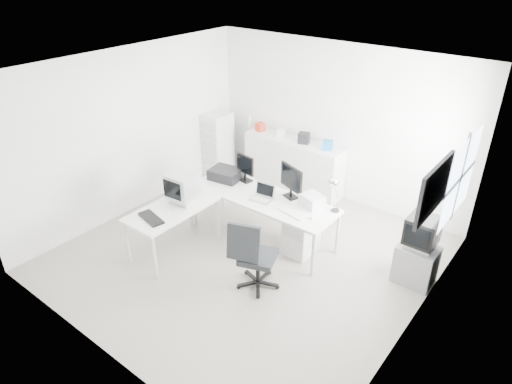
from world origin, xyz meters
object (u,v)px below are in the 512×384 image
Objects in this scene: inkjet_printer at (226,174)px; crt_monitor at (183,188)px; tv_cabinet at (416,264)px; filing_cabinet at (218,144)px; crt_tv at (422,233)px; drawer_pedestal at (301,235)px; lcd_monitor_small at (245,168)px; office_chair at (258,254)px; laser_printer at (312,201)px; laptop at (261,193)px; sideboard at (293,164)px; lcd_monitor_large at (291,182)px; main_desk at (263,217)px; side_desk at (174,229)px.

inkjet_printer is 0.96m from crt_monitor.
filing_cabinet is (-4.50, 0.92, 0.35)m from tv_cabinet.
crt_tv is at bearing 0.00° from tv_cabinet.
drawer_pedestal is at bearing 25.63° from crt_monitor.
lcd_monitor_small reaches higher than office_chair.
crt_tv reaches higher than drawer_pedestal.
crt_monitor is at bearing -129.13° from laser_printer.
laptop is 0.18× the size of sideboard.
inkjet_printer is 0.25× the size of sideboard.
lcd_monitor_large is 0.41× the size of filing_cabinet.
laser_printer is 3.14m from filing_cabinet.
laptop reaches higher than laser_printer.
office_chair is 2.20m from crt_tv.
main_desk is 5.36× the size of crt_monitor.
sideboard is at bearing 100.31° from lcd_monitor_small.
side_desk is at bearing -94.52° from crt_monitor.
filing_cabinet reaches higher than laptop.
lcd_monitor_small reaches higher than crt_tv.
laptop is 0.77m from laser_printer.
laser_printer is at bearing 18.59° from laptop.
crt_monitor is at bearing -158.01° from tv_cabinet.
crt_monitor is at bearing -149.86° from drawer_pedestal.
inkjet_printer is 1.06× the size of lcd_monitor_small.
crt_monitor is 0.23× the size of sideboard.
inkjet_printer is at bearing 161.50° from laptop.
sideboard reaches higher than tv_cabinet.
laptop is 1.18m from crt_monitor.
filing_cabinet reaches higher than laser_printer.
filing_cabinet is (-2.83, 2.33, 0.11)m from office_chair.
lcd_monitor_large reaches higher than lcd_monitor_small.
laser_printer is (1.60, 0.12, 0.00)m from inkjet_printer.
lcd_monitor_large is 1.16× the size of crt_monitor.
main_desk is 1.22× the size of sideboard.
laptop is (0.60, -0.35, -0.11)m from lcd_monitor_small.
crt_tv is at bearing 17.48° from crt_monitor.
filing_cabinet is at bearing 127.58° from inkjet_printer.
filing_cabinet is (-2.17, 1.35, 0.26)m from main_desk.
sideboard is at bearing 13.16° from filing_cabinet.
filing_cabinet is at bearing 175.87° from laser_printer.
inkjet_printer is at bearing -43.57° from filing_cabinet.
lcd_monitor_small is (0.30, 1.35, 0.61)m from side_desk.
tv_cabinet is 3.19m from sideboard.
crt_tv reaches higher than laptop.
office_chair is at bearing -55.79° from main_desk.
laptop is (0.05, -0.10, 0.49)m from main_desk.
office_chair is 2.09× the size of crt_tv.
lcd_monitor_large is at bearing -174.66° from crt_tv.
sideboard is at bearing 148.44° from laser_printer.
sideboard is at bearing 142.07° from lcd_monitor_large.
tv_cabinet is at bearing 24.85° from laser_printer.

